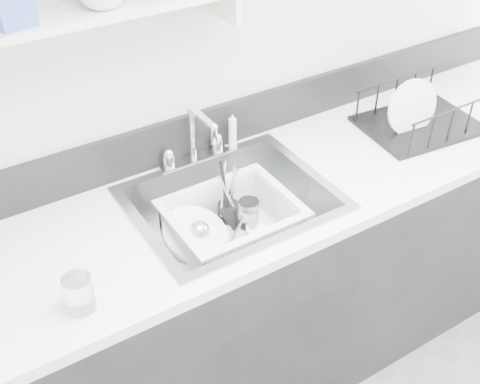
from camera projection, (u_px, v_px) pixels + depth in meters
counter_run at (233, 298)px, 2.21m from camera, size 3.20×0.62×0.92m
backsplash at (187, 136)px, 2.08m from camera, size 3.20×0.02×0.16m
sink at (232, 220)px, 1.98m from camera, size 0.64×0.52×0.20m
faucet at (194, 148)px, 2.06m from camera, size 0.26×0.18×0.23m
side_sprayer at (233, 131)px, 2.13m from camera, size 0.03×0.03×0.14m
wall_shelf at (71, 19)px, 1.58m from camera, size 1.00×0.16×0.12m
wash_tub at (232, 226)px, 1.96m from camera, size 0.50×0.46×0.16m
plate_stack at (198, 240)px, 1.96m from camera, size 0.27×0.26×0.11m
utensil_cup at (228, 213)px, 2.03m from camera, size 0.07×0.07×0.25m
ladle at (220, 239)px, 1.94m from camera, size 0.27×0.27×0.08m
tumbler_in_tub at (249, 213)px, 2.03m from camera, size 0.09×0.09×0.10m
tumbler_counter at (79, 294)px, 1.53m from camera, size 0.10×0.10×0.10m
dish_rack at (422, 109)px, 2.25m from camera, size 0.46×0.37×0.15m
bowl_small at (261, 232)px, 2.01m from camera, size 0.12×0.12×0.03m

